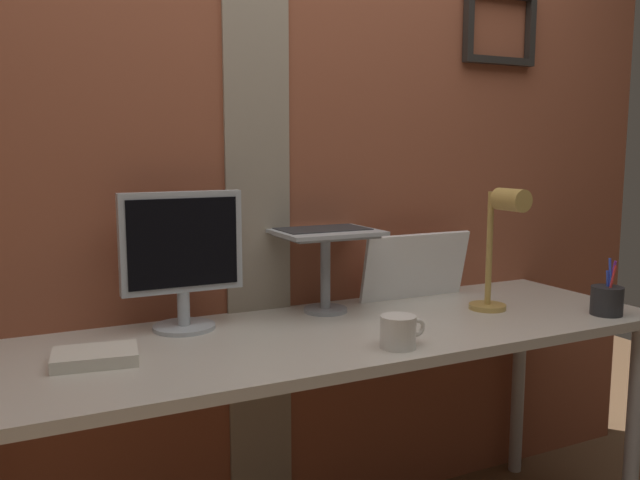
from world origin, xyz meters
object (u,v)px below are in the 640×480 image
object	(u,v)px
coffee_mug	(399,332)
laptop	(315,212)
whiteboard_panel	(416,266)
pen_cup	(607,300)
desk_lamp	(501,236)
monitor	(182,252)

from	to	relation	value
coffee_mug	laptop	bearing A→B (deg)	90.08
laptop	coffee_mug	bearing A→B (deg)	-89.92
whiteboard_panel	pen_cup	distance (m)	0.62
pen_cup	desk_lamp	bearing A→B (deg)	149.24
monitor	coffee_mug	world-z (taller)	monitor
laptop	desk_lamp	size ratio (longest dim) A/B	0.82
pen_cup	coffee_mug	world-z (taller)	pen_cup
laptop	desk_lamp	xyz separation A→B (m)	(0.49, -0.33, -0.07)
monitor	pen_cup	bearing A→B (deg)	-19.01
monitor	laptop	world-z (taller)	laptop
desk_lamp	monitor	bearing A→B (deg)	164.95
desk_lamp	pen_cup	world-z (taller)	desk_lamp
desk_lamp	pen_cup	distance (m)	0.39
whiteboard_panel	desk_lamp	bearing A→B (deg)	-65.92
pen_cup	coffee_mug	size ratio (longest dim) A/B	1.36
monitor	whiteboard_panel	bearing A→B (deg)	1.87
laptop	coffee_mug	distance (m)	0.57
monitor	laptop	size ratio (longest dim) A/B	1.22
monitor	desk_lamp	bearing A→B (deg)	-15.05
monitor	whiteboard_panel	distance (m)	0.83
laptop	pen_cup	world-z (taller)	laptop
desk_lamp	coffee_mug	xyz separation A→B (m)	(-0.49, -0.17, -0.20)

